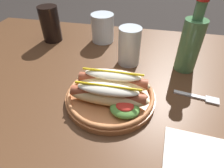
# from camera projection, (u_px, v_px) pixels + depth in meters

# --- Properties ---
(dining_table) EXTENTS (1.34, 0.83, 0.74)m
(dining_table) POSITION_uv_depth(u_px,v_px,m) (116.00, 103.00, 0.65)
(dining_table) COLOR #51331E
(dining_table) RESTS_ON ground_plane
(hot_dog_plate) EXTENTS (0.24, 0.24, 0.08)m
(hot_dog_plate) POSITION_uv_depth(u_px,v_px,m) (110.00, 93.00, 0.50)
(hot_dog_plate) COLOR #B77042
(hot_dog_plate) RESTS_ON dining_table
(fork) EXTENTS (0.12, 0.04, 0.00)m
(fork) POSITION_uv_depth(u_px,v_px,m) (200.00, 97.00, 0.52)
(fork) COLOR silver
(fork) RESTS_ON dining_table
(soda_cup) EXTENTS (0.08, 0.08, 0.14)m
(soda_cup) POSITION_uv_depth(u_px,v_px,m) (50.00, 24.00, 0.76)
(soda_cup) COLOR black
(soda_cup) RESTS_ON dining_table
(water_cup) EXTENTS (0.07, 0.07, 0.13)m
(water_cup) POSITION_uv_depth(u_px,v_px,m) (129.00, 46.00, 0.63)
(water_cup) COLOR silver
(water_cup) RESTS_ON dining_table
(extra_cup) EXTENTS (0.09, 0.09, 0.11)m
(extra_cup) POSITION_uv_depth(u_px,v_px,m) (103.00, 28.00, 0.76)
(extra_cup) COLOR silver
(extra_cup) RESTS_ON dining_table
(glass_bottle) EXTENTS (0.07, 0.07, 0.23)m
(glass_bottle) POSITION_uv_depth(u_px,v_px,m) (190.00, 44.00, 0.58)
(glass_bottle) COLOR #4C7F51
(glass_bottle) RESTS_ON dining_table
(napkin) EXTENTS (0.14, 0.13, 0.00)m
(napkin) POSITION_uv_depth(u_px,v_px,m) (196.00, 157.00, 0.39)
(napkin) COLOR white
(napkin) RESTS_ON dining_table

